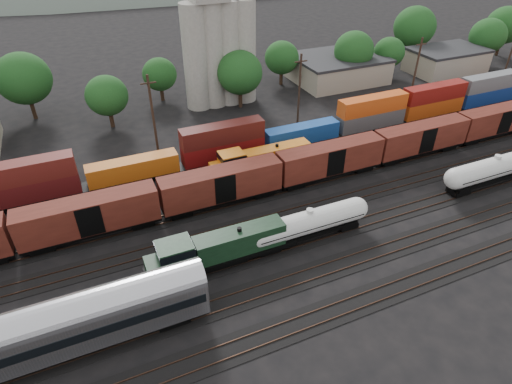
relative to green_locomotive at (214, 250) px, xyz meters
name	(u,v)px	position (x,y,z in m)	size (l,w,h in m)	color
ground	(296,212)	(12.24, 5.00, -2.43)	(600.00, 600.00, 0.00)	black
tracks	(296,212)	(12.24, 5.00, -2.38)	(180.00, 33.20, 0.20)	black
green_locomotive	(214,250)	(0.00, 0.00, 0.00)	(15.99, 2.82, 4.23)	black
tank_car_a	(309,223)	(11.00, 0.00, -0.07)	(14.96, 2.68, 3.92)	silver
tank_car_b	(494,169)	(38.77, 0.00, 0.10)	(16.17, 2.90, 4.24)	silver
passenger_coach	(43,332)	(-15.79, -5.00, 1.20)	(26.22, 3.23, 5.95)	silver
orange_locomotive	(259,160)	(11.68, 15.00, -0.14)	(15.92, 2.65, 3.98)	black
boxcar_string	(222,185)	(4.46, 10.00, 0.69)	(138.20, 2.90, 4.20)	black
container_wall	(319,126)	(24.10, 20.00, 0.31)	(171.67, 2.60, 5.80)	black
grain_silo	(218,42)	(15.53, 41.00, 8.83)	(13.40, 5.00, 29.00)	#99968C
industrial_sheds	(239,89)	(18.87, 40.25, 0.13)	(119.38, 17.26, 5.10)	#9E937F
tree_band	(167,69)	(6.39, 43.10, 4.70)	(161.80, 19.64, 14.53)	black
utility_poles	(231,101)	(12.24, 27.00, 3.78)	(122.20, 0.36, 12.00)	black
distant_hills	(132,1)	(36.16, 265.00, -22.99)	(860.00, 286.00, 130.00)	#59665B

